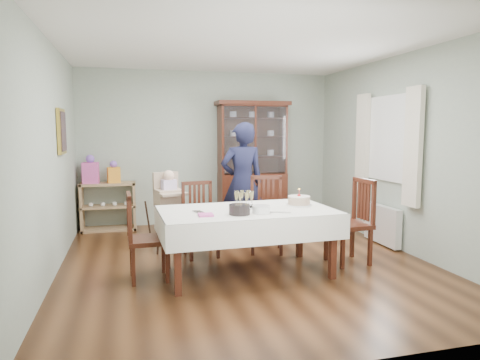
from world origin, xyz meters
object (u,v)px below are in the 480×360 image
object	(u,v)px
champagne_tray	(244,203)
sideboard	(108,206)
chair_end_right	(349,238)
chair_far_right	(266,229)
gift_bag_pink	(91,171)
high_chair	(169,217)
china_cabinet	(252,161)
woman	(242,183)
gift_bag_orange	(114,173)
birthday_cake	(299,201)
chair_far_left	(201,234)
dining_table	(247,241)
chair_end_left	(147,254)

from	to	relation	value
champagne_tray	sideboard	bearing A→B (deg)	122.51
sideboard	chair_end_right	size ratio (longest dim) A/B	0.85
chair_far_right	gift_bag_pink	bearing A→B (deg)	158.52
high_chair	champagne_tray	bearing A→B (deg)	-72.40
china_cabinet	woman	distance (m)	1.39
sideboard	gift_bag_orange	world-z (taller)	gift_bag_orange
china_cabinet	woman	world-z (taller)	china_cabinet
chair_far_right	gift_bag_pink	distance (m)	3.14
china_cabinet	high_chair	world-z (taller)	china_cabinet
sideboard	chair_end_right	distance (m)	4.01
champagne_tray	birthday_cake	distance (m)	0.68
woman	champagne_tray	size ratio (longest dim) A/B	5.56
sideboard	birthday_cake	world-z (taller)	birthday_cake
high_chair	champagne_tray	world-z (taller)	high_chair
birthday_cake	gift_bag_pink	distance (m)	3.68
birthday_cake	chair_far_right	bearing A→B (deg)	102.34
chair_far_left	birthday_cake	xyz separation A→B (m)	(1.08, -0.77, 0.53)
sideboard	gift_bag_orange	xyz separation A→B (m)	(0.10, -0.02, 0.56)
high_chair	chair_far_right	bearing A→B (deg)	-36.69
chair_far_left	champagne_tray	bearing A→B (deg)	-67.38
chair_far_left	gift_bag_pink	distance (m)	2.49
china_cabinet	gift_bag_pink	xyz separation A→B (m)	(-2.76, 0.00, -0.11)
sideboard	champagne_tray	size ratio (longest dim) A/B	2.80
dining_table	chair_end_right	bearing A→B (deg)	3.29
chair_end_left	chair_far_left	bearing A→B (deg)	-45.94
dining_table	china_cabinet	distance (m)	2.92
chair_far_right	dining_table	bearing A→B (deg)	-105.58
chair_far_left	gift_bag_pink	bearing A→B (deg)	123.53
chair_far_right	chair_end_right	xyz separation A→B (m)	(0.85, -0.76, 0.01)
chair_far_left	woman	bearing A→B (deg)	32.22
chair_end_right	chair_far_right	bearing A→B (deg)	-135.83
dining_table	chair_end_left	bearing A→B (deg)	175.45
sideboard	chair_far_left	world-z (taller)	chair_far_left
birthday_cake	high_chair	bearing A→B (deg)	138.11
dining_table	high_chair	world-z (taller)	high_chair
chair_far_left	chair_end_left	size ratio (longest dim) A/B	1.00
sideboard	chair_far_left	distance (m)	2.24
chair_end_right	birthday_cake	world-z (taller)	chair_end_right
chair_end_left	china_cabinet	bearing A→B (deg)	-39.51
chair_end_left	woman	distance (m)	2.06
chair_far_left	high_chair	size ratio (longest dim) A/B	0.88
chair_end_right	champagne_tray	size ratio (longest dim) A/B	3.30
sideboard	high_chair	world-z (taller)	high_chair
chair_far_left	birthday_cake	bearing A→B (deg)	-41.55
sideboard	gift_bag_orange	distance (m)	0.57
sideboard	chair_end_right	bearing A→B (deg)	-41.15
dining_table	chair_end_right	world-z (taller)	chair_end_right
chair_end_right	champagne_tray	bearing A→B (deg)	-95.85
birthday_cake	woman	bearing A→B (deg)	104.76
chair_end_left	gift_bag_pink	xyz separation A→B (m)	(-0.78, 2.60, 0.72)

